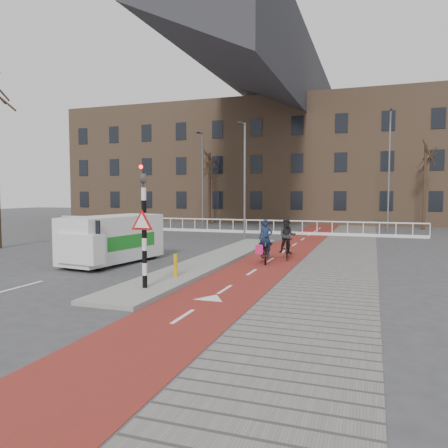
% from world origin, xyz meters
% --- Properties ---
extents(ground, '(120.00, 120.00, 0.00)m').
position_xyz_m(ground, '(0.00, 0.00, 0.00)').
color(ground, '#38383A').
rests_on(ground, ground).
extents(bike_lane, '(2.50, 60.00, 0.01)m').
position_xyz_m(bike_lane, '(1.50, 10.00, 0.01)').
color(bike_lane, maroon).
rests_on(bike_lane, ground).
extents(sidewalk, '(3.00, 60.00, 0.01)m').
position_xyz_m(sidewalk, '(4.30, 10.00, 0.01)').
color(sidewalk, slate).
rests_on(sidewalk, ground).
extents(curb_island, '(1.80, 16.00, 0.12)m').
position_xyz_m(curb_island, '(-0.70, 4.00, 0.06)').
color(curb_island, gray).
rests_on(curb_island, ground).
extents(traffic_signal, '(0.80, 0.80, 3.68)m').
position_xyz_m(traffic_signal, '(-0.60, -2.02, 1.99)').
color(traffic_signal, black).
rests_on(traffic_signal, curb_island).
extents(bollard, '(0.12, 0.12, 0.74)m').
position_xyz_m(bollard, '(-0.48, -0.18, 0.49)').
color(bollard, '#F0AD0D').
rests_on(bollard, curb_island).
extents(cyclist_near, '(0.97, 1.76, 1.76)m').
position_xyz_m(cyclist_near, '(1.48, 4.19, 0.60)').
color(cyclist_near, black).
rests_on(cyclist_near, bike_lane).
extents(cyclist_far, '(0.83, 1.68, 1.77)m').
position_xyz_m(cyclist_far, '(2.10, 5.58, 0.74)').
color(cyclist_far, black).
rests_on(cyclist_far, bike_lane).
extents(van, '(2.43, 4.70, 1.93)m').
position_xyz_m(van, '(-4.38, 2.14, 1.02)').
color(van, silver).
rests_on(van, ground).
extents(railing, '(28.00, 0.10, 0.99)m').
position_xyz_m(railing, '(-5.00, 17.00, 0.31)').
color(railing, silver).
rests_on(railing, ground).
extents(townhouse_row, '(46.00, 10.00, 15.90)m').
position_xyz_m(townhouse_row, '(-3.00, 32.00, 7.81)').
color(townhouse_row, '#7F6047').
rests_on(townhouse_row, ground).
extents(tree_mid, '(0.27, 0.27, 6.61)m').
position_xyz_m(tree_mid, '(-9.02, 25.37, 3.31)').
color(tree_mid, black).
rests_on(tree_mid, ground).
extents(tree_right, '(0.23, 0.23, 6.61)m').
position_xyz_m(tree_right, '(9.34, 24.26, 3.30)').
color(tree_right, black).
rests_on(tree_right, ground).
extents(streetlight_near, '(0.12, 0.12, 7.15)m').
position_xyz_m(streetlight_near, '(-1.98, 13.02, 3.58)').
color(streetlight_near, slate).
rests_on(streetlight_near, ground).
extents(streetlight_left, '(0.12, 0.12, 7.97)m').
position_xyz_m(streetlight_left, '(-8.20, 21.61, 3.99)').
color(streetlight_left, slate).
rests_on(streetlight_left, ground).
extents(streetlight_right, '(0.12, 0.12, 8.95)m').
position_xyz_m(streetlight_right, '(6.63, 21.45, 4.48)').
color(streetlight_right, slate).
rests_on(streetlight_right, ground).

